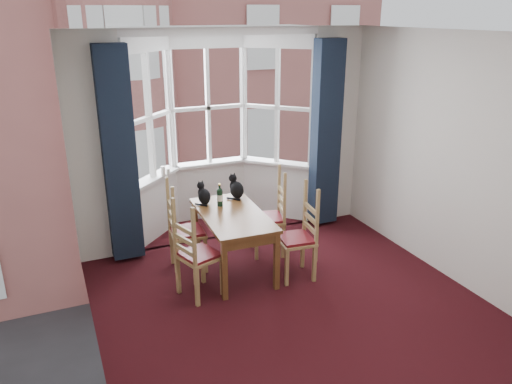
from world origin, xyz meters
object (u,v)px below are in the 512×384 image
candle_tall (163,171)px  wine_bottle (220,196)px  cat_left (204,195)px  candle_short (168,172)px  dining_table (233,221)px  chair_right_near (303,239)px  chair_left_far (180,234)px  chair_right_far (275,218)px  chair_left_near (192,258)px  cat_right (236,188)px

candle_tall → wine_bottle: bearing=-66.3°
cat_left → candle_tall: bearing=108.7°
candle_short → dining_table: bearing=-72.3°
chair_right_near → candle_short: 2.18m
chair_left_far → candle_short: size_ratio=10.82×
chair_right_far → cat_left: size_ratio=3.16×
chair_left_near → chair_right_far: size_ratio=1.00×
chair_right_far → candle_short: (-1.09, 1.13, 0.44)m
chair_left_near → cat_left: 1.03m
candle_tall → candle_short: bearing=22.3°
chair_left_near → candle_short: candle_short is taller
chair_right_far → chair_right_near: bearing=-86.4°
cat_right → candle_short: bearing=127.5°
chair_right_far → cat_left: (-0.87, 0.22, 0.37)m
chair_left_far → cat_right: (0.82, 0.23, 0.39)m
chair_left_near → cat_left: bearing=64.2°
chair_left_near → chair_left_far: 0.68m
dining_table → candle_tall: bearing=110.8°
wine_bottle → chair_right_far: bearing=-5.6°
chair_right_far → candle_tall: 1.67m
chair_right_near → cat_right: bearing=116.1°
chair_left_near → cat_right: 1.31m
chair_left_far → chair_right_near: 1.47m
chair_right_far → chair_left_near: bearing=-153.3°
chair_left_near → candle_short: 1.84m
cat_left → candle_short: cat_left is taller
dining_table → chair_right_near: size_ratio=1.47×
chair_left_far → candle_short: (0.15, 1.10, 0.44)m
dining_table → cat_left: size_ratio=4.66×
chair_right_far → cat_left: 0.97m
cat_left → dining_table: bearing=-65.0°
chair_left_near → chair_right_far: same height
chair_right_near → chair_right_far: 0.69m
chair_left_far → chair_right_far: size_ratio=1.00×
chair_right_far → wine_bottle: size_ratio=3.25×
chair_right_near → cat_left: cat_left is taller
dining_table → chair_right_far: (0.66, 0.22, -0.17)m
wine_bottle → candle_tall: bearing=113.7°
chair_right_near → candle_short: candle_short is taller
chair_right_near → chair_right_far: size_ratio=1.00×
chair_left_far → wine_bottle: 0.66m
chair_right_near → wine_bottle: size_ratio=3.25×
candle_tall → candle_short: candle_tall is taller
cat_left → cat_right: 0.45m
chair_right_far → candle_short: bearing=134.0°
chair_left_far → chair_right_far: (1.24, -0.03, 0.00)m
candle_tall → chair_right_far: bearing=-43.4°
chair_right_near → cat_right: (-0.46, 0.95, 0.39)m
chair_right_near → cat_right: cat_right is taller
chair_left_near → chair_left_far: same height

